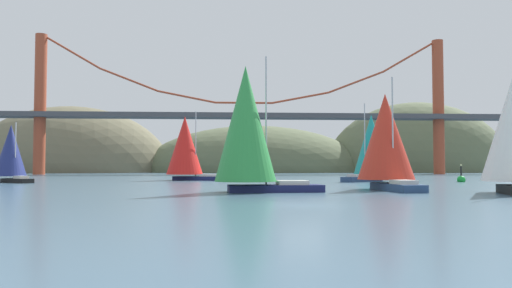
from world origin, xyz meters
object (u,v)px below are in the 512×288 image
at_px(sailboat_scarlet_sail, 386,139).
at_px(channel_buoy, 461,179).
at_px(sailboat_green_sail, 247,127).
at_px(sailboat_red_spinnaker, 186,147).
at_px(sailboat_teal_sail, 371,146).
at_px(sailboat_navy_sail, 11,152).

bearing_deg(sailboat_scarlet_sail, channel_buoy, 49.60).
bearing_deg(channel_buoy, sailboat_green_sail, -142.01).
height_order(sailboat_scarlet_sail, channel_buoy, sailboat_scarlet_sail).
bearing_deg(sailboat_red_spinnaker, sailboat_green_sail, -76.67).
distance_m(sailboat_teal_sail, channel_buoy, 12.78).
xyz_separation_m(sailboat_scarlet_sail, sailboat_red_spinnaker, (-21.16, 30.01, 0.34)).
distance_m(sailboat_navy_sail, sailboat_teal_sail, 49.05).
xyz_separation_m(sailboat_teal_sail, sailboat_green_sail, (-18.87, -27.55, 0.53)).
bearing_deg(sailboat_red_spinnaker, channel_buoy, -15.02).
bearing_deg(sailboat_green_sail, sailboat_teal_sail, 55.60).
height_order(sailboat_navy_sail, sailboat_red_spinnaker, sailboat_red_spinnaker).
bearing_deg(sailboat_red_spinnaker, sailboat_teal_sail, -12.82).
bearing_deg(channel_buoy, sailboat_red_spinnaker, 164.98).
bearing_deg(sailboat_navy_sail, sailboat_scarlet_sail, -26.26).
bearing_deg(channel_buoy, sailboat_scarlet_sail, -130.40).
distance_m(sailboat_navy_sail, channel_buoy, 60.29).
height_order(sailboat_scarlet_sail, sailboat_green_sail, sailboat_green_sail).
bearing_deg(sailboat_scarlet_sail, sailboat_red_spinnaker, 125.19).
distance_m(sailboat_red_spinnaker, sailboat_green_sail, 34.60).
bearing_deg(sailboat_teal_sail, sailboat_green_sail, -124.40).
distance_m(sailboat_navy_sail, sailboat_red_spinnaker, 23.79).
bearing_deg(sailboat_navy_sail, sailboat_teal_sail, 2.97).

